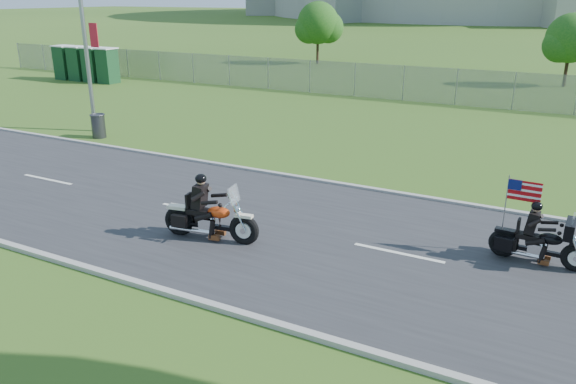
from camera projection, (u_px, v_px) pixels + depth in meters
The scene contains 14 objects.
ground at pixel (254, 224), 15.09m from camera, with size 420.00×420.00×0.00m, color #305019.
road at pixel (254, 223), 15.08m from camera, with size 120.00×8.00×0.04m, color #28282B.
curb_north at pixel (318, 181), 18.45m from camera, with size 120.00×0.18×0.12m, color #9E9B93.
curb_south at pixel (154, 288), 11.70m from camera, with size 120.00×0.18×0.12m, color #9E9B93.
fence at pixel (355, 80), 33.63m from camera, with size 60.00×0.03×2.00m, color gray.
porta_toilet_a at pixel (108, 66), 38.57m from camera, with size 1.10×1.10×2.30m, color #133C1D.
porta_toilet_b at pixel (93, 65), 39.18m from camera, with size 1.10×1.10×2.30m, color #133C1D.
porta_toilet_c at pixel (78, 64), 39.80m from camera, with size 1.10×1.10×2.30m, color #133C1D.
porta_toilet_d at pixel (64, 63), 40.42m from camera, with size 1.10×1.10×2.30m, color #133C1D.
tree_fence_near at pixel (572, 41), 36.47m from camera, with size 3.52×3.28×4.75m.
tree_fence_mid at pixel (319, 25), 48.51m from camera, with size 3.96×3.69×5.30m.
motorcycle_lead at pixel (209, 220), 13.96m from camera, with size 2.57×0.89×1.74m.
motorcycle_follow at pixel (540, 244), 12.69m from camera, with size 2.23×0.74×1.86m.
trash_can at pixel (98, 126), 24.03m from camera, with size 0.57×0.57×0.99m, color #2F3034.
Camera 1 is at (7.32, -11.90, 5.85)m, focal length 35.00 mm.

